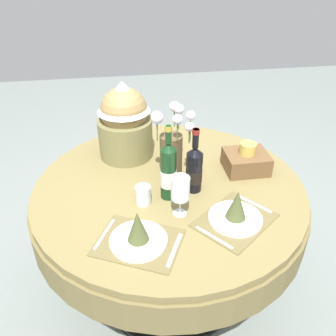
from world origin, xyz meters
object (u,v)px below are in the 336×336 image
Objects in this scene: dining_table at (169,206)px; place_setting_left at (138,234)px; flower_vase at (172,147)px; wine_glass_right at (180,189)px; woven_basket_side_right at (246,160)px; gift_tub_back_left at (124,118)px; tumbler_near_left at (143,195)px; wine_bottle_right at (194,169)px; wine_bottle_left at (168,171)px; place_setting_right at (236,212)px.

place_setting_left reaches higher than dining_table.
flower_vase is (0.03, 0.10, 0.30)m from dining_table.
dining_table is at bearing 93.48° from wine_glass_right.
dining_table is 6.23× the size of woven_basket_side_right.
gift_tub_back_left reaches higher than flower_vase.
wine_bottle_right is at bearing 15.23° from tumbler_near_left.
place_setting_left is 1.11× the size of wine_bottle_left.
tumbler_near_left is 0.61m from woven_basket_side_right.
wine_bottle_right is 1.70× the size of wine_glass_right.
wine_bottle_left is 0.14m from wine_bottle_right.
wine_glass_right reaches higher than place_setting_right.
woven_basket_side_right reaches higher than place_setting_right.
wine_bottle_left is at bearing 60.11° from place_setting_left.
flower_vase is 1.72× the size of woven_basket_side_right.
place_setting_right is 2.17× the size of wine_glass_right.
place_setting_left and place_setting_right have the same top height.
wine_bottle_right reaches higher than wine_glass_right.
wine_bottle_left is at bearing -67.59° from gift_tub_back_left.
flower_vase is at bearing 76.33° from wine_bottle_left.
place_setting_right is 0.81m from gift_tub_back_left.
dining_table is 0.30m from wine_bottle_left.
tumbler_near_left is 0.41× the size of woven_basket_side_right.
wine_bottle_left is 0.47m from gift_tub_back_left.
place_setting_left is 0.75m from gift_tub_back_left.
place_setting_left is 0.35m from wine_bottle_left.
wine_bottle_left reaches higher than wine_glass_right.
tumbler_near_left is at bearing -83.67° from gift_tub_back_left.
dining_table is at bearing 153.93° from wine_bottle_right.
place_setting_left is at bearing -113.93° from flower_vase.
flower_vase is at bearing 176.82° from woven_basket_side_right.
wine_bottle_left is at bearing 15.02° from tumbler_near_left.
place_setting_right is (0.44, 0.07, 0.00)m from place_setting_left.
place_setting_right is at bearing -39.76° from wine_bottle_left.
dining_table is 3.18× the size of gift_tub_back_left.
place_setting_left is at bearing -170.39° from place_setting_right.
dining_table is 0.47m from place_setting_left.
place_setting_right is at bearing -55.74° from gift_tub_back_left.
tumbler_near_left is at bearing -138.67° from dining_table.
dining_table is 3.69× the size of wine_bottle_left.
tumbler_near_left is at bearing 154.40° from place_setting_right.
flower_vase reaches higher than place_setting_right.
wine_bottle_left is 0.86× the size of gift_tub_back_left.
gift_tub_back_left is (-0.22, 0.24, 0.07)m from flower_vase.
flower_vase reaches higher than wine_bottle_left.
wine_bottle_right is (0.08, -0.16, -0.04)m from flower_vase.
place_setting_right is 1.11× the size of flower_vase.
gift_tub_back_left is at bearing 133.45° from flower_vase.
wine_bottle_right is at bearing -156.85° from woven_basket_side_right.
wine_bottle_left reaches higher than dining_table.
wine_bottle_left reaches higher than place_setting_right.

